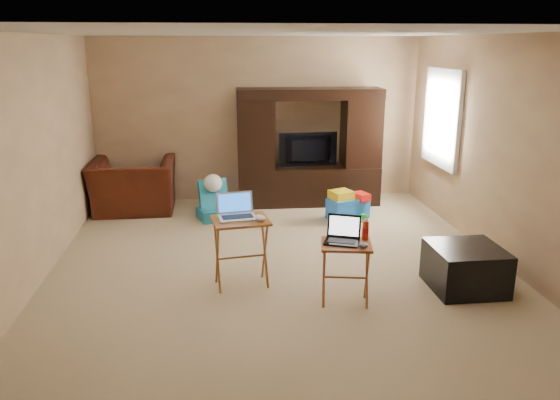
{
  "coord_description": "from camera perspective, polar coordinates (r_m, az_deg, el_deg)",
  "views": [
    {
      "loc": [
        -0.64,
        -5.71,
        2.4
      ],
      "look_at": [
        0.0,
        -0.2,
        0.8
      ],
      "focal_mm": 35.0,
      "sensor_mm": 36.0,
      "label": 1
    }
  ],
  "objects": [
    {
      "name": "window_pane",
      "position": [
        7.96,
        16.68,
        8.22
      ],
      "size": [
        0.0,
        1.2,
        1.2
      ],
      "primitive_type": "plane",
      "rotation": [
        1.57,
        0.0,
        -1.57
      ],
      "color": "white",
      "rests_on": "ground"
    },
    {
      "name": "wall_front",
      "position": [
        3.24,
        5.22,
        -4.79
      ],
      "size": [
        5.0,
        0.0,
        5.0
      ],
      "primitive_type": "plane",
      "rotation": [
        -1.57,
        0.0,
        0.0
      ],
      "color": "tan",
      "rests_on": "ground"
    },
    {
      "name": "ceiling",
      "position": [
        5.74,
        -0.24,
        17.09
      ],
      "size": [
        5.5,
        5.5,
        0.0
      ],
      "primitive_type": "plane",
      "rotation": [
        3.14,
        0.0,
        0.0
      ],
      "color": "silver",
      "rests_on": "ground"
    },
    {
      "name": "push_toy",
      "position": [
        7.71,
        7.11,
        -0.48
      ],
      "size": [
        0.68,
        0.59,
        0.43
      ],
      "primitive_type": null,
      "rotation": [
        0.0,
        0.0,
        0.36
      ],
      "color": "blue",
      "rests_on": "floor"
    },
    {
      "name": "entertainment_center",
      "position": [
        8.29,
        3.03,
        5.52
      ],
      "size": [
        2.16,
        0.59,
        1.76
      ],
      "primitive_type": "cube",
      "rotation": [
        0.0,
        0.0,
        -0.03
      ],
      "color": "black",
      "rests_on": "floor"
    },
    {
      "name": "wall_back",
      "position": [
        8.56,
        -2.3,
        8.37
      ],
      "size": [
        5.0,
        0.0,
        5.0
      ],
      "primitive_type": "plane",
      "rotation": [
        1.57,
        0.0,
        0.0
      ],
      "color": "tan",
      "rests_on": "ground"
    },
    {
      "name": "floor",
      "position": [
        6.23,
        -0.21,
        -6.58
      ],
      "size": [
        5.5,
        5.5,
        0.0
      ],
      "primitive_type": "plane",
      "color": "#CBAE8C",
      "rests_on": "ground"
    },
    {
      "name": "laptop_left",
      "position": [
        5.43,
        -4.5,
        -0.73
      ],
      "size": [
        0.41,
        0.35,
        0.24
      ],
      "primitive_type": "cube",
      "rotation": [
        0.0,
        0.0,
        0.14
      ],
      "color": "silver",
      "rests_on": "tray_table_left"
    },
    {
      "name": "mouse_right",
      "position": [
        5.04,
        8.72,
        -4.67
      ],
      "size": [
        0.09,
        0.13,
        0.05
      ],
      "primitive_type": "ellipsoid",
      "rotation": [
        0.0,
        0.0,
        -0.08
      ],
      "color": "#434248",
      "rests_on": "tray_table_right"
    },
    {
      "name": "plush_toy",
      "position": [
        7.42,
        -4.38,
        -1.37
      ],
      "size": [
        0.32,
        0.27,
        0.36
      ],
      "primitive_type": null,
      "color": "red",
      "rests_on": "floor"
    },
    {
      "name": "ottoman",
      "position": [
        5.84,
        18.8,
        -6.73
      ],
      "size": [
        0.69,
        0.69,
        0.44
      ],
      "primitive_type": "cube",
      "rotation": [
        0.0,
        0.0,
        0.0
      ],
      "color": "black",
      "rests_on": "floor"
    },
    {
      "name": "wall_right",
      "position": [
        6.61,
        21.92,
        4.92
      ],
      "size": [
        0.0,
        5.5,
        5.5
      ],
      "primitive_type": "plane",
      "rotation": [
        1.57,
        0.0,
        -1.57
      ],
      "color": "tan",
      "rests_on": "ground"
    },
    {
      "name": "child_rocker",
      "position": [
        7.7,
        -6.96,
        -0.04
      ],
      "size": [
        0.54,
        0.58,
        0.55
      ],
      "primitive_type": null,
      "rotation": [
        0.0,
        0.0,
        0.32
      ],
      "color": "teal",
      "rests_on": "floor"
    },
    {
      "name": "wall_left",
      "position": [
        6.11,
        -24.26,
        3.82
      ],
      "size": [
        0.0,
        5.5,
        5.5
      ],
      "primitive_type": "plane",
      "rotation": [
        1.57,
        0.0,
        1.57
      ],
      "color": "tan",
      "rests_on": "ground"
    },
    {
      "name": "television",
      "position": [
        8.26,
        3.08,
        5.21
      ],
      "size": [
        0.9,
        0.16,
        0.51
      ],
      "primitive_type": "imported",
      "rotation": [
        0.0,
        0.0,
        3.19
      ],
      "color": "black",
      "rests_on": "entertainment_center"
    },
    {
      "name": "tray_table_right",
      "position": [
        5.24,
        6.84,
        -7.63
      ],
      "size": [
        0.52,
        0.45,
        0.6
      ],
      "primitive_type": "cube",
      "rotation": [
        0.0,
        0.0,
        -0.18
      ],
      "color": "#A15026",
      "rests_on": "floor"
    },
    {
      "name": "mouse_left",
      "position": [
        5.37,
        -2.09,
        -1.88
      ],
      "size": [
        0.14,
        0.17,
        0.06
      ],
      "primitive_type": "ellipsoid",
      "rotation": [
        0.0,
        0.0,
        0.38
      ],
      "color": "silver",
      "rests_on": "tray_table_left"
    },
    {
      "name": "laptop_right",
      "position": [
        5.09,
        6.51,
        -3.22
      ],
      "size": [
        0.39,
        0.36,
        0.24
      ],
      "primitive_type": "cube",
      "rotation": [
        0.0,
        0.0,
        -0.37
      ],
      "color": "black",
      "rests_on": "tray_table_right"
    },
    {
      "name": "recliner",
      "position": [
        8.26,
        -15.05,
        1.41
      ],
      "size": [
        1.19,
        1.05,
        0.77
      ],
      "primitive_type": "imported",
      "rotation": [
        0.0,
        0.0,
        3.15
      ],
      "color": "#4D1E10",
      "rests_on": "floor"
    },
    {
      "name": "window_frame",
      "position": [
        7.95,
        16.55,
        8.22
      ],
      "size": [
        0.06,
        1.14,
        1.34
      ],
      "primitive_type": "cube",
      "color": "white",
      "rests_on": "ground"
    },
    {
      "name": "water_bottle",
      "position": [
        5.22,
        8.92,
        -3.16
      ],
      "size": [
        0.06,
        0.06,
        0.19
      ],
      "primitive_type": "cylinder",
      "color": "red",
      "rests_on": "tray_table_right"
    },
    {
      "name": "tray_table_left",
      "position": [
        5.56,
        -4.07,
        -5.52
      ],
      "size": [
        0.61,
        0.51,
        0.71
      ],
      "primitive_type": "cube",
      "rotation": [
        0.0,
        0.0,
        0.14
      ],
      "color": "#9E5A26",
      "rests_on": "floor"
    }
  ]
}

